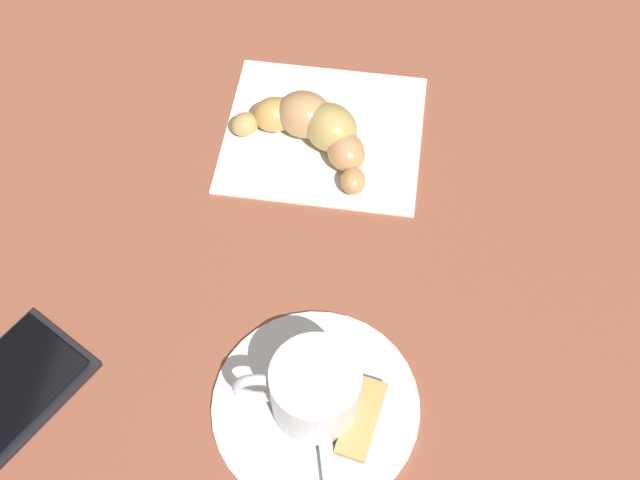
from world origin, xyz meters
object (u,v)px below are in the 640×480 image
(espresso_cup, at_px, (313,389))
(sugar_packet, at_px, (361,418))
(napkin, at_px, (323,133))
(croissant, at_px, (314,127))
(saucer, at_px, (316,405))
(teaspoon, at_px, (321,406))

(espresso_cup, xyz_separation_m, sugar_packet, (-0.01, -0.03, -0.02))
(napkin, distance_m, croissant, 0.02)
(croissant, bearing_deg, saucer, -171.40)
(espresso_cup, height_order, sugar_packet, espresso_cup)
(espresso_cup, distance_m, napkin, 0.25)
(espresso_cup, bearing_deg, napkin, 6.30)
(teaspoon, xyz_separation_m, croissant, (0.24, 0.04, 0.01))
(teaspoon, relative_size, napkin, 0.73)
(saucer, xyz_separation_m, napkin, (0.25, 0.03, -0.00))
(espresso_cup, height_order, croissant, espresso_cup)
(sugar_packet, xyz_separation_m, croissant, (0.24, 0.07, 0.01))
(saucer, relative_size, croissant, 1.12)
(saucer, xyz_separation_m, sugar_packet, (-0.01, -0.03, 0.01))
(napkin, height_order, croissant, croissant)
(saucer, distance_m, espresso_cup, 0.03)
(saucer, distance_m, sugar_packet, 0.03)
(napkin, relative_size, croissant, 1.31)
(saucer, bearing_deg, espresso_cup, 91.94)
(napkin, bearing_deg, sugar_packet, -166.35)
(espresso_cup, relative_size, teaspoon, 0.70)
(espresso_cup, distance_m, teaspoon, 0.02)
(saucer, height_order, teaspoon, teaspoon)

